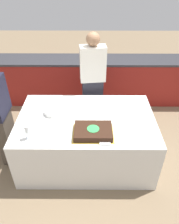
{
  "coord_description": "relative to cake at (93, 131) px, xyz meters",
  "views": [
    {
      "loc": [
        0.06,
        -2.35,
        2.54
      ],
      "look_at": [
        0.05,
        0.0,
        0.86
      ],
      "focal_mm": 35.0,
      "sensor_mm": 36.0,
      "label": 1
    }
  ],
  "objects": [
    {
      "name": "ground_plane",
      "position": [
        -0.09,
        0.32,
        -0.79
      ],
      "size": [
        14.0,
        14.0,
        0.0
      ],
      "primitive_type": "plane",
      "color": "#7A664C"
    },
    {
      "name": "back_counter",
      "position": [
        -0.09,
        1.98,
        -0.33
      ],
      "size": [
        4.4,
        0.58,
        0.92
      ],
      "color": "maroon",
      "rests_on": "ground_plane"
    },
    {
      "name": "dining_table",
      "position": [
        -0.09,
        0.32,
        -0.42
      ],
      "size": [
        1.86,
        1.18,
        0.76
      ],
      "color": "silver",
      "rests_on": "ground_plane"
    },
    {
      "name": "cake",
      "position": [
        0.0,
        0.0,
        0.0
      ],
      "size": [
        0.5,
        0.38,
        0.08
      ],
      "color": "gold",
      "rests_on": "dining_table"
    },
    {
      "name": "plate_stack",
      "position": [
        -0.56,
        0.42,
        -0.0
      ],
      "size": [
        0.23,
        0.23,
        0.07
      ],
      "color": "white",
      "rests_on": "dining_table"
    },
    {
      "name": "wine_glass",
      "position": [
        -0.78,
        -0.09,
        0.09
      ],
      "size": [
        0.07,
        0.07,
        0.19
      ],
      "color": "white",
      "rests_on": "dining_table"
    },
    {
      "name": "side_plate_near_cake",
      "position": [
        0.08,
        0.34,
        -0.04
      ],
      "size": [
        0.2,
        0.2,
        0.0
      ],
      "color": "white",
      "rests_on": "dining_table"
    },
    {
      "name": "utensil_pile",
      "position": [
        0.14,
        -0.17,
        -0.03
      ],
      "size": [
        0.13,
        0.08,
        0.02
      ],
      "color": "white",
      "rests_on": "dining_table"
    },
    {
      "name": "person_cutting_cake",
      "position": [
        0.0,
        1.13,
        0.07
      ],
      "size": [
        0.41,
        0.24,
        1.67
      ],
      "rotation": [
        0.0,
        0.0,
        -3.03
      ],
      "color": "#282833",
      "rests_on": "ground_plane"
    },
    {
      "name": "person_seated_left",
      "position": [
        -1.24,
        0.32,
        0.0
      ],
      "size": [
        0.21,
        0.41,
        1.54
      ],
      "rotation": [
        0.0,
        0.0,
        1.57
      ],
      "color": "#4C4238",
      "rests_on": "ground_plane"
    }
  ]
}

